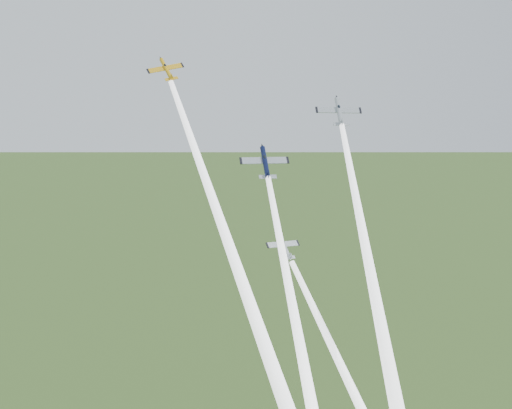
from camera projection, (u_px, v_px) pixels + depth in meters
name	position (u px, v px, depth m)	size (l,w,h in m)	color
plane_yellow	(166.00, 69.00, 115.06)	(6.85, 6.80, 1.07)	gold
smoke_trail_yellow	(234.00, 259.00, 95.01)	(2.37, 2.37, 73.94)	white
plane_navy	(265.00, 163.00, 111.34)	(8.78, 8.71, 1.38)	black
smoke_trail_navy	(308.00, 385.00, 89.17)	(2.37, 2.37, 72.98)	white
plane_silver_right	(339.00, 112.00, 117.88)	(8.60, 8.54, 1.35)	#A3AAB1
smoke_trail_silver_right	(373.00, 284.00, 97.62)	(2.37, 2.37, 64.83)	white
plane_silver_low	(284.00, 246.00, 108.29)	(6.51, 6.46, 1.02)	#B7BEC6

